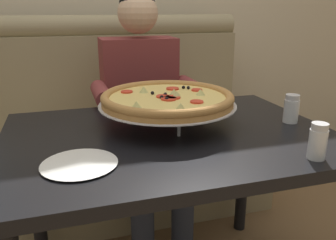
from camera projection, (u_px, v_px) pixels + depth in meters
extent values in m
cube|color=#998966|center=(133.00, 171.00, 2.10)|extent=(1.59, 0.60, 0.46)
cube|color=#998966|center=(119.00, 84.00, 2.31)|extent=(1.59, 0.18, 0.65)
cylinder|color=#998966|center=(116.00, 26.00, 2.19)|extent=(1.59, 0.14, 0.14)
cube|color=black|center=(170.00, 138.00, 1.25)|extent=(1.17, 0.84, 0.04)
cylinder|color=black|center=(36.00, 201.00, 1.54)|extent=(0.06, 0.06, 0.70)
cylinder|color=black|center=(243.00, 171.00, 1.83)|extent=(0.06, 0.06, 0.70)
cube|color=#2D3342|center=(149.00, 137.00, 1.79)|extent=(0.34, 0.40, 0.15)
cylinder|color=#2D3342|center=(142.00, 218.00, 1.63)|extent=(0.11, 0.11, 0.46)
cylinder|color=#2D3342|center=(183.00, 211.00, 1.68)|extent=(0.11, 0.11, 0.46)
cube|color=brown|center=(139.00, 89.00, 1.92)|extent=(0.40, 0.22, 0.56)
cylinder|color=brown|center=(101.00, 94.00, 1.65)|extent=(0.08, 0.28, 0.08)
cylinder|color=brown|center=(192.00, 87.00, 1.77)|extent=(0.08, 0.28, 0.08)
sphere|color=#DBB28E|center=(138.00, 13.00, 1.78)|extent=(0.21, 0.21, 0.21)
sphere|color=black|center=(137.00, 6.00, 1.78)|extent=(0.19, 0.19, 0.19)
cylinder|color=silver|center=(179.00, 125.00, 1.20)|extent=(0.01, 0.01, 0.08)
cylinder|color=silver|center=(134.00, 112.00, 1.36)|extent=(0.01, 0.01, 0.08)
cylinder|color=silver|center=(190.00, 107.00, 1.42)|extent=(0.01, 0.01, 0.08)
torus|color=silver|center=(167.00, 106.00, 1.32)|extent=(0.29, 0.29, 0.01)
cylinder|color=silver|center=(167.00, 104.00, 1.32)|extent=(0.52, 0.52, 0.00)
cylinder|color=#B77F42|center=(167.00, 101.00, 1.31)|extent=(0.50, 0.50, 0.02)
torus|color=#B77F42|center=(167.00, 96.00, 1.31)|extent=(0.50, 0.50, 0.03)
cylinder|color=#EFCC6B|center=(167.00, 98.00, 1.31)|extent=(0.44, 0.44, 0.01)
cylinder|color=red|center=(162.00, 96.00, 1.29)|extent=(0.05, 0.05, 0.01)
cylinder|color=red|center=(172.00, 89.00, 1.42)|extent=(0.05, 0.05, 0.01)
cylinder|color=red|center=(197.00, 90.00, 1.40)|extent=(0.04, 0.04, 0.01)
cylinder|color=red|center=(127.00, 92.00, 1.37)|extent=(0.05, 0.05, 0.01)
cylinder|color=red|center=(197.00, 102.00, 1.22)|extent=(0.05, 0.05, 0.01)
cylinder|color=red|center=(169.00, 99.00, 1.26)|extent=(0.06, 0.06, 0.01)
cylinder|color=red|center=(173.00, 97.00, 1.28)|extent=(0.06, 0.06, 0.01)
sphere|color=black|center=(165.00, 94.00, 1.31)|extent=(0.01, 0.01, 0.01)
sphere|color=black|center=(183.00, 87.00, 1.43)|extent=(0.01, 0.01, 0.01)
sphere|color=black|center=(167.00, 99.00, 1.25)|extent=(0.01, 0.01, 0.01)
sphere|color=black|center=(162.00, 97.00, 1.27)|extent=(0.01, 0.01, 0.01)
sphere|color=black|center=(188.00, 88.00, 1.42)|extent=(0.01, 0.01, 0.01)
sphere|color=black|center=(152.00, 93.00, 1.33)|extent=(0.01, 0.01, 0.01)
cone|color=#CCC675|center=(144.00, 89.00, 1.36)|extent=(0.04, 0.04, 0.02)
cone|color=#CCC675|center=(177.00, 94.00, 1.29)|extent=(0.04, 0.04, 0.02)
cone|color=#CCC675|center=(200.00, 92.00, 1.33)|extent=(0.04, 0.04, 0.02)
cone|color=#CCC675|center=(174.00, 92.00, 1.33)|extent=(0.04, 0.04, 0.02)
cone|color=#CCC675|center=(136.00, 104.00, 1.15)|extent=(0.04, 0.04, 0.02)
cone|color=#CCC675|center=(181.00, 107.00, 1.13)|extent=(0.04, 0.04, 0.02)
cylinder|color=white|center=(317.00, 144.00, 1.02)|extent=(0.05, 0.05, 0.09)
cylinder|color=#4C6633|center=(317.00, 149.00, 1.02)|extent=(0.04, 0.04, 0.06)
cylinder|color=silver|center=(320.00, 127.00, 1.00)|extent=(0.05, 0.05, 0.02)
cylinder|color=white|center=(291.00, 111.00, 1.35)|extent=(0.06, 0.06, 0.09)
cylinder|color=silver|center=(291.00, 116.00, 1.35)|extent=(0.05, 0.05, 0.05)
cylinder|color=silver|center=(293.00, 97.00, 1.33)|extent=(0.05, 0.05, 0.02)
cylinder|color=white|center=(79.00, 164.00, 0.99)|extent=(0.15, 0.15, 0.01)
cone|color=white|center=(79.00, 161.00, 0.98)|extent=(0.22, 0.22, 0.01)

